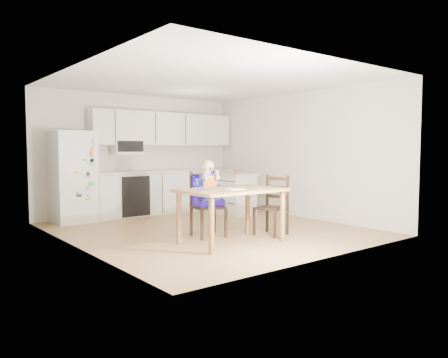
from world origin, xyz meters
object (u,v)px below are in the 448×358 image
(refrigerator, at_px, (73,177))
(chair_side, at_px, (274,201))
(red_cup, at_px, (235,171))
(dining_table, at_px, (231,196))
(chair_booster, at_px, (207,190))
(kitchen_island, at_px, (229,193))

(refrigerator, height_order, chair_side, refrigerator)
(refrigerator, bearing_deg, chair_side, -55.87)
(red_cup, xyz_separation_m, dining_table, (-1.75, -2.02, -0.22))
(chair_booster, height_order, chair_side, chair_booster)
(red_cup, relative_size, dining_table, 0.06)
(red_cup, height_order, chair_booster, chair_booster)
(chair_booster, bearing_deg, refrigerator, 125.59)
(red_cup, bearing_deg, refrigerator, 157.90)
(dining_table, height_order, chair_booster, chair_booster)
(dining_table, relative_size, chair_booster, 1.24)
(kitchen_island, distance_m, red_cup, 0.52)
(dining_table, distance_m, chair_booster, 0.62)
(kitchen_island, bearing_deg, chair_side, -110.78)
(kitchen_island, bearing_deg, dining_table, -128.34)
(dining_table, xyz_separation_m, chair_booster, (0.01, 0.62, 0.04))
(kitchen_island, distance_m, chair_booster, 2.39)
(dining_table, bearing_deg, chair_side, 4.40)
(kitchen_island, bearing_deg, chair_booster, -137.46)
(dining_table, bearing_deg, refrigerator, 110.26)
(dining_table, height_order, chair_side, chair_side)
(chair_booster, xyz_separation_m, chair_side, (0.93, -0.55, -0.19))
(chair_side, bearing_deg, dining_table, -99.28)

